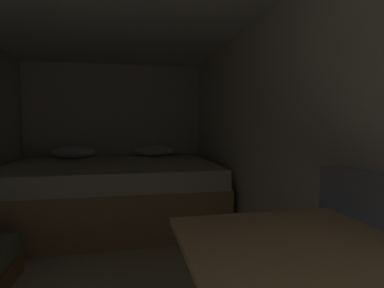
{
  "coord_description": "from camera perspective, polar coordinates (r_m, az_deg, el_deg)",
  "views": [
    {
      "loc": [
        0.2,
        -0.43,
        1.16
      ],
      "look_at": [
        0.82,
        2.5,
        0.97
      ],
      "focal_mm": 27.93,
      "sensor_mm": 36.0,
      "label": 1
    }
  ],
  "objects": [
    {
      "name": "wall_back",
      "position": [
        4.62,
        -14.38,
        1.83
      ],
      "size": [
        2.64,
        0.05,
        2.06
      ],
      "primitive_type": "cube",
      "color": "beige",
      "rests_on": "ground"
    },
    {
      "name": "ground_plane",
      "position": [
        2.48,
        -16.58,
        -24.52
      ],
      "size": [
        6.82,
        6.82,
        0.0
      ],
      "primitive_type": "plane",
      "color": "beige"
    },
    {
      "name": "bed",
      "position": [
        3.76,
        -14.83,
        -8.8
      ],
      "size": [
        2.42,
        1.76,
        0.88
      ],
      "color": "tan",
      "rests_on": "ground"
    },
    {
      "name": "wall_right",
      "position": [
        2.45,
        14.8,
        0.43
      ],
      "size": [
        0.05,
        4.82,
        2.06
      ],
      "primitive_type": "cube",
      "color": "beige",
      "rests_on": "ground"
    },
    {
      "name": "dinette_table",
      "position": [
        1.14,
        18.56,
        -21.97
      ],
      "size": [
        0.74,
        0.67,
        0.78
      ],
      "color": "tan",
      "rests_on": "ground"
    }
  ]
}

